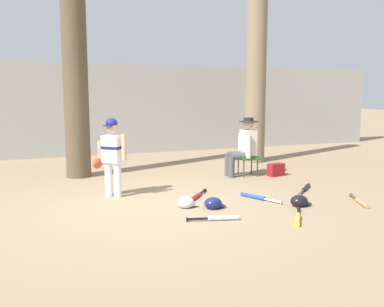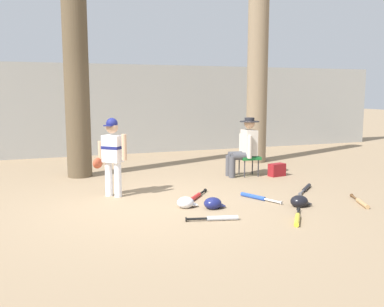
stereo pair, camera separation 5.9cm
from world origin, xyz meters
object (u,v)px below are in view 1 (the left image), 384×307
at_px(bat_red_barrel, 196,197).
at_px(bat_blue_youth, 256,197).
at_px(bat_wood_tan, 361,202).
at_px(batting_helmet_white, 186,203).
at_px(bat_black_composite, 305,188).
at_px(batting_helmet_navy, 213,203).
at_px(bat_yellow_trainer, 298,218).
at_px(folding_stool, 248,158).
at_px(handbag_beside_stool, 276,170).
at_px(bat_aluminum_silver, 219,218).
at_px(young_ballplayer, 111,152).
at_px(batting_helmet_black, 299,201).
at_px(tree_behind_spectator, 256,63).
at_px(seated_spectator, 244,145).
at_px(tree_near_player, 74,43).

distance_m(bat_red_barrel, bat_blue_youth, 0.98).
xyz_separation_m(bat_wood_tan, batting_helmet_white, (-2.60, 0.78, 0.04)).
distance_m(bat_black_composite, batting_helmet_navy, 2.09).
bearing_deg(bat_blue_youth, bat_yellow_trainer, -92.54).
bearing_deg(bat_blue_youth, folding_stool, 65.73).
height_order(handbag_beside_stool, bat_aluminum_silver, handbag_beside_stool).
xyz_separation_m(bat_wood_tan, bat_black_composite, (-0.22, 1.12, 0.00)).
distance_m(young_ballplayer, batting_helmet_navy, 1.92).
xyz_separation_m(handbag_beside_stool, batting_helmet_black, (-0.94, -2.18, -0.05)).
bearing_deg(bat_wood_tan, tree_behind_spectator, 83.73).
height_order(folding_stool, bat_yellow_trainer, folding_stool).
xyz_separation_m(seated_spectator, bat_red_barrel, (-1.61, -1.43, -0.61)).
height_order(tree_behind_spectator, young_ballplayer, tree_behind_spectator).
relative_size(bat_blue_youth, batting_helmet_black, 2.37).
height_order(handbag_beside_stool, batting_helmet_white, handbag_beside_stool).
height_order(tree_behind_spectator, bat_blue_youth, tree_behind_spectator).
relative_size(folding_stool, bat_wood_tan, 0.61).
xyz_separation_m(seated_spectator, bat_wood_tan, (0.65, -2.66, -0.61)).
height_order(young_ballplayer, seated_spectator, young_ballplayer).
bearing_deg(tree_near_player, folding_stool, -19.26).
bearing_deg(tree_near_player, batting_helmet_white, -67.79).
relative_size(bat_red_barrel, bat_blue_youth, 0.86).
xyz_separation_m(tree_behind_spectator, handbag_beside_stool, (-0.49, -1.79, -2.27)).
bearing_deg(batting_helmet_black, bat_aluminum_silver, -171.08).
height_order(bat_wood_tan, bat_blue_youth, same).
height_order(seated_spectator, bat_red_barrel, seated_spectator).
relative_size(handbag_beside_stool, batting_helmet_navy, 1.08).
bearing_deg(batting_helmet_navy, bat_wood_tan, -14.61).
height_order(tree_near_player, batting_helmet_black, tree_near_player).
bearing_deg(young_ballplayer, batting_helmet_white, -50.06).
bearing_deg(bat_aluminum_silver, folding_stool, 54.97).
relative_size(bat_red_barrel, batting_helmet_white, 2.13).
bearing_deg(bat_black_composite, batting_helmet_black, -129.99).
bearing_deg(batting_helmet_navy, bat_aluminum_silver, -106.19).
xyz_separation_m(seated_spectator, bat_black_composite, (0.43, -1.54, -0.61)).
distance_m(bat_wood_tan, bat_black_composite, 1.14).
distance_m(seated_spectator, bat_blue_youth, 2.03).
bearing_deg(bat_red_barrel, young_ballplayer, 152.98).
bearing_deg(bat_red_barrel, tree_near_player, 121.39).
height_order(bat_red_barrel, bat_aluminum_silver, same).
xyz_separation_m(bat_yellow_trainer, bat_black_composite, (1.19, 1.50, 0.00)).
height_order(tree_near_player, bat_yellow_trainer, tree_near_player).
distance_m(bat_red_barrel, batting_helmet_navy, 0.65).
distance_m(seated_spectator, bat_black_composite, 1.71).
relative_size(bat_black_composite, batting_helmet_navy, 1.94).
height_order(handbag_beside_stool, bat_yellow_trainer, handbag_beside_stool).
xyz_separation_m(bat_yellow_trainer, batting_helmet_white, (-1.19, 1.16, 0.04)).
bearing_deg(young_ballplayer, folding_stool, 14.98).
xyz_separation_m(bat_blue_youth, batting_helmet_black, (0.39, -0.63, 0.05)).
xyz_separation_m(folding_stool, bat_black_composite, (0.33, -1.53, -0.33)).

